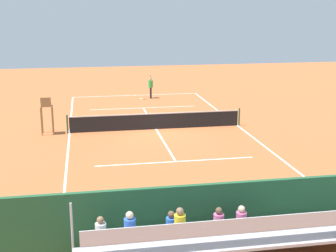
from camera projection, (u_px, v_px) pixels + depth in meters
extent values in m
plane|color=#BC6033|center=(156.00, 129.00, 27.64)|extent=(60.00, 60.00, 0.00)
cube|color=white|center=(135.00, 95.00, 38.13)|extent=(10.00, 0.10, 0.01)
cube|color=white|center=(202.00, 204.00, 17.15)|extent=(10.00, 0.10, 0.01)
cube|color=white|center=(237.00, 125.00, 28.49)|extent=(0.10, 22.00, 0.01)
cube|color=white|center=(70.00, 133.00, 26.78)|extent=(0.10, 22.00, 0.01)
cube|color=white|center=(143.00, 108.00, 33.41)|extent=(7.50, 0.10, 0.01)
cube|color=white|center=(176.00, 162.00, 21.87)|extent=(7.50, 0.10, 0.01)
cube|color=white|center=(156.00, 129.00, 27.64)|extent=(0.10, 12.10, 0.01)
cube|color=white|center=(135.00, 95.00, 38.13)|extent=(0.10, 0.30, 0.01)
cube|color=black|center=(156.00, 122.00, 27.53)|extent=(10.00, 0.02, 0.91)
cube|color=white|center=(156.00, 114.00, 27.41)|extent=(10.00, 0.04, 0.06)
cylinder|color=#2D5133|center=(239.00, 117.00, 28.38)|extent=(0.10, 0.10, 1.07)
cylinder|color=#2D5133|center=(67.00, 124.00, 26.63)|extent=(0.10, 0.10, 1.07)
cube|color=#235633|center=(227.00, 214.00, 14.04)|extent=(18.00, 0.16, 2.00)
cube|color=#B2B2B7|center=(230.00, 243.00, 13.90)|extent=(9.00, 0.10, 0.45)
cube|color=#B2B2B7|center=(234.00, 243.00, 13.52)|extent=(9.00, 0.80, 0.08)
cube|color=#B2B2B7|center=(229.00, 242.00, 13.93)|extent=(9.00, 0.04, 0.45)
cube|color=silver|center=(235.00, 231.00, 13.32)|extent=(8.60, 0.36, 0.04)
cube|color=silver|center=(237.00, 228.00, 13.10)|extent=(8.60, 0.03, 0.36)
cube|color=#B2B2B7|center=(243.00, 242.00, 12.65)|extent=(9.00, 0.80, 0.08)
cube|color=#B2B2B7|center=(239.00, 242.00, 13.06)|extent=(9.00, 0.04, 0.45)
cube|color=silver|center=(245.00, 230.00, 12.45)|extent=(8.60, 0.36, 0.04)
cube|color=silver|center=(248.00, 226.00, 12.23)|extent=(8.60, 0.03, 0.36)
cube|color=#B2B2B7|center=(255.00, 241.00, 11.77)|extent=(9.00, 0.80, 0.08)
cube|color=#B2B2B7|center=(249.00, 241.00, 12.18)|extent=(9.00, 0.04, 0.45)
cube|color=silver|center=(257.00, 228.00, 11.57)|extent=(8.60, 0.36, 0.04)
cube|color=silver|center=(260.00, 224.00, 11.35)|extent=(8.60, 0.03, 0.36)
cylinder|color=#B2B2B7|center=(73.00, 246.00, 11.80)|extent=(0.06, 0.06, 2.35)
cube|color=#2D2D33|center=(179.00, 231.00, 12.30)|extent=(0.32, 0.40, 0.12)
cylinder|color=yellow|center=(180.00, 223.00, 12.11)|extent=(0.30, 0.30, 0.45)
sphere|color=#8C6647|center=(180.00, 211.00, 12.03)|extent=(0.20, 0.20, 0.20)
cube|color=#2D2D33|center=(101.00, 239.00, 12.83)|extent=(0.32, 0.40, 0.12)
cylinder|color=white|center=(101.00, 231.00, 12.64)|extent=(0.30, 0.30, 0.45)
sphere|color=#8C6647|center=(100.00, 220.00, 12.56)|extent=(0.20, 0.20, 0.20)
cube|color=#2D2D33|center=(217.00, 229.00, 13.39)|extent=(0.32, 0.40, 0.12)
cylinder|color=pink|center=(219.00, 221.00, 13.21)|extent=(0.30, 0.30, 0.45)
sphere|color=brown|center=(219.00, 211.00, 13.13)|extent=(0.20, 0.20, 0.20)
cube|color=#2D2D33|center=(239.00, 227.00, 13.51)|extent=(0.32, 0.40, 0.12)
cylinder|color=pink|center=(241.00, 220.00, 13.32)|extent=(0.30, 0.30, 0.45)
sphere|color=beige|center=(242.00, 209.00, 13.24)|extent=(0.20, 0.20, 0.20)
cube|color=#2D2D33|center=(170.00, 233.00, 13.16)|extent=(0.32, 0.40, 0.12)
cylinder|color=blue|center=(171.00, 225.00, 12.97)|extent=(0.30, 0.30, 0.45)
sphere|color=brown|center=(171.00, 214.00, 12.89)|extent=(0.20, 0.20, 0.20)
cube|color=#2D2D33|center=(130.00, 235.00, 12.08)|extent=(0.32, 0.40, 0.12)
cylinder|color=blue|center=(130.00, 227.00, 11.89)|extent=(0.30, 0.30, 0.45)
sphere|color=beige|center=(130.00, 215.00, 11.81)|extent=(0.20, 0.20, 0.20)
cylinder|color=olive|center=(53.00, 119.00, 26.79)|extent=(0.07, 0.07, 1.60)
cylinder|color=olive|center=(42.00, 119.00, 26.68)|extent=(0.07, 0.07, 1.60)
cylinder|color=olive|center=(52.00, 121.00, 26.22)|extent=(0.07, 0.07, 1.60)
cylinder|color=olive|center=(41.00, 122.00, 26.11)|extent=(0.07, 0.07, 1.60)
cube|color=olive|center=(46.00, 106.00, 26.24)|extent=(0.56, 0.56, 0.06)
cube|color=olive|center=(46.00, 102.00, 25.95)|extent=(0.56, 0.06, 0.48)
cube|color=olive|center=(51.00, 103.00, 26.25)|extent=(0.04, 0.48, 0.04)
cube|color=olive|center=(41.00, 103.00, 26.16)|extent=(0.04, 0.48, 0.04)
cube|color=#9E754C|center=(271.00, 215.00, 15.24)|extent=(1.80, 0.40, 0.05)
cylinder|color=#9E754C|center=(292.00, 220.00, 15.43)|extent=(0.06, 0.06, 0.45)
cylinder|color=#9E754C|center=(249.00, 223.00, 15.17)|extent=(0.06, 0.06, 0.45)
cube|color=#9E754C|center=(273.00, 209.00, 14.99)|extent=(1.80, 0.04, 0.36)
cube|color=#B22D2D|center=(228.00, 229.00, 14.86)|extent=(0.90, 0.36, 0.36)
cylinder|color=black|center=(151.00, 93.00, 36.95)|extent=(0.14, 0.14, 0.85)
cylinder|color=black|center=(151.00, 93.00, 36.74)|extent=(0.14, 0.14, 0.85)
cylinder|color=green|center=(151.00, 84.00, 36.66)|extent=(0.39, 0.39, 0.60)
sphere|color=beige|center=(151.00, 78.00, 36.56)|extent=(0.22, 0.22, 0.22)
cylinder|color=beige|center=(151.00, 78.00, 36.33)|extent=(0.26, 0.11, 0.55)
cylinder|color=beige|center=(150.00, 83.00, 36.87)|extent=(0.10, 0.10, 0.50)
cylinder|color=black|center=(144.00, 99.00, 36.49)|extent=(0.23, 0.21, 0.03)
torus|color=#D8CC4C|center=(141.00, 99.00, 36.63)|extent=(0.43, 0.43, 0.02)
cylinder|color=white|center=(141.00, 99.00, 36.63)|extent=(0.25, 0.25, 0.00)
sphere|color=#CCDB33|center=(143.00, 107.00, 33.60)|extent=(0.07, 0.07, 0.07)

